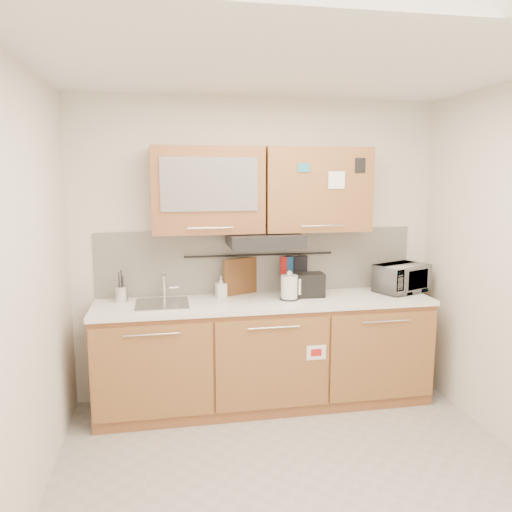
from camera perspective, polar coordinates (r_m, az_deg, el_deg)
name	(u,v)px	position (r m, az deg, el deg)	size (l,w,h in m)	color
floor	(303,487)	(3.49, 5.38, -24.77)	(3.20, 3.20, 0.00)	#9E9993
ceiling	(310,56)	(2.97, 6.20, 21.81)	(3.20, 3.20, 0.00)	white
wall_back	(259,250)	(4.40, 0.30, 0.74)	(3.20, 3.20, 0.00)	silver
wall_left	(17,298)	(2.96, -25.62, -4.40)	(3.00, 3.00, 0.00)	silver
base_cabinet	(265,358)	(4.34, 1.07, -11.63)	(2.80, 0.64, 0.88)	brown
countertop	(266,302)	(4.19, 1.09, -5.31)	(2.82, 0.62, 0.04)	white
backsplash	(259,261)	(4.41, 0.33, -0.57)	(2.80, 0.02, 0.56)	silver
upper_cabinets	(262,190)	(4.18, 0.70, 7.58)	(1.82, 0.37, 0.70)	brown
range_hood	(264,240)	(4.15, 0.95, 1.87)	(0.60, 0.46, 0.10)	black
sink	(162,304)	(4.12, -10.66, -5.37)	(0.42, 0.40, 0.26)	silver
utensil_rail	(260,255)	(4.36, 0.42, 0.12)	(0.02, 0.02, 1.30)	black
utensil_crock	(122,294)	(4.24, -15.09, -4.19)	(0.12, 0.12, 0.27)	silver
kettle	(289,288)	(4.18, 3.84, -3.68)	(0.19, 0.18, 0.25)	silver
toaster	(308,285)	(4.29, 5.96, -3.28)	(0.27, 0.17, 0.20)	black
microwave	(401,278)	(4.63, 16.27, -2.45)	(0.45, 0.30, 0.25)	#999999
soap_bottle	(221,287)	(4.25, -4.01, -3.54)	(0.08, 0.08, 0.18)	#999999
cutting_board	(242,284)	(4.37, -1.57, -3.20)	(0.37, 0.03, 0.46)	brown
oven_mitt	(290,268)	(4.43, 3.85, -1.35)	(0.12, 0.03, 0.20)	navy
dark_pouch	(300,268)	(4.45, 5.04, -1.38)	(0.14, 0.04, 0.21)	black
pot_holder	(287,266)	(4.42, 3.61, -1.11)	(0.13, 0.02, 0.16)	red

